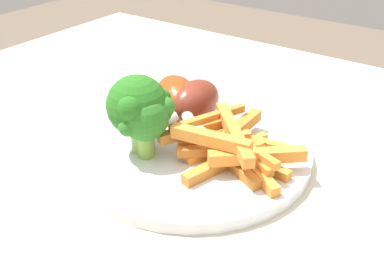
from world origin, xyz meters
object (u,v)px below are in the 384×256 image
dinner_plate (192,150)px  chicken_drumstick_far (178,100)px  chicken_drumstick_near (192,103)px  broccoli_floret_middle (137,106)px  carrot_fries_pile (232,146)px  broccoli_floret_front (144,117)px

dinner_plate → chicken_drumstick_far: (0.05, -0.04, 0.03)m
chicken_drumstick_near → chicken_drumstick_far: same height
dinner_plate → chicken_drumstick_far: bearing=-40.0°
dinner_plate → broccoli_floret_middle: size_ratio=3.04×
carrot_fries_pile → chicken_drumstick_near: chicken_drumstick_near is taller
broccoli_floret_front → chicken_drumstick_far: 0.09m
broccoli_floret_middle → carrot_fries_pile: 0.10m
broccoli_floret_front → carrot_fries_pile: broccoli_floret_front is taller
dinner_plate → broccoli_floret_middle: 0.08m
chicken_drumstick_near → chicken_drumstick_far: (0.02, 0.00, -0.00)m
dinner_plate → chicken_drumstick_far: chicken_drumstick_far is taller
carrot_fries_pile → chicken_drumstick_near: (0.08, -0.04, 0.01)m
dinner_plate → chicken_drumstick_near: chicken_drumstick_near is taller
broccoli_floret_front → broccoli_floret_middle: size_ratio=0.84×
broccoli_floret_middle → chicken_drumstick_far: bearing=-83.0°
carrot_fries_pile → broccoli_floret_front: bearing=30.6°
chicken_drumstick_far → carrot_fries_pile: bearing=157.3°
carrot_fries_pile → dinner_plate: bearing=0.8°
broccoli_floret_middle → chicken_drumstick_near: size_ratio=0.71×
broccoli_floret_front → carrot_fries_pile: size_ratio=0.50×
broccoli_floret_front → dinner_plate: bearing=-121.6°
broccoli_floret_front → chicken_drumstick_near: broccoli_floret_front is taller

